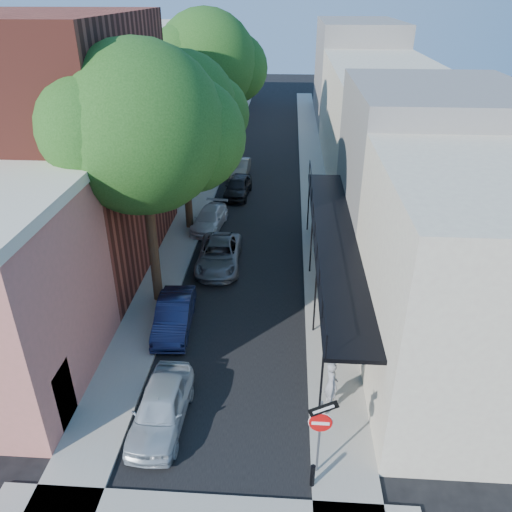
% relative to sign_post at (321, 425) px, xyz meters
% --- Properties ---
extents(ground, '(160.00, 160.00, 0.00)m').
position_rel_sign_post_xyz_m(ground, '(-3.16, -0.97, -2.04)').
color(ground, black).
rests_on(ground, ground).
extents(road_surface, '(6.00, 64.00, 0.01)m').
position_rel_sign_post_xyz_m(road_surface, '(-3.16, 29.03, -2.03)').
color(road_surface, black).
rests_on(road_surface, ground).
extents(sidewalk_left, '(2.00, 64.00, 0.12)m').
position_rel_sign_post_xyz_m(sidewalk_left, '(-7.16, 29.03, -1.98)').
color(sidewalk_left, gray).
rests_on(sidewalk_left, ground).
extents(sidewalk_right, '(2.00, 64.00, 0.12)m').
position_rel_sign_post_xyz_m(sidewalk_right, '(0.84, 29.03, -1.98)').
color(sidewalk_right, gray).
rests_on(sidewalk_right, ground).
extents(buildings_left, '(10.10, 59.10, 12.00)m').
position_rel_sign_post_xyz_m(buildings_left, '(-12.46, 27.79, 2.90)').
color(buildings_left, '#C76F66').
rests_on(buildings_left, ground).
extents(buildings_right, '(9.80, 55.00, 10.00)m').
position_rel_sign_post_xyz_m(buildings_right, '(5.83, 28.51, 2.39)').
color(buildings_right, beige).
rests_on(buildings_right, ground).
extents(sign_post, '(0.89, 0.17, 2.99)m').
position_rel_sign_post_xyz_m(sign_post, '(0.00, 0.00, 0.00)').
color(sign_post, '#595B60').
rests_on(sign_post, ground).
extents(bollard, '(0.14, 0.14, 0.80)m').
position_rel_sign_post_xyz_m(bollard, '(-0.16, -0.47, -1.52)').
color(bollard, black).
rests_on(bollard, sidewalk_right).
extents(oak_near, '(7.48, 6.80, 11.42)m').
position_rel_sign_post_xyz_m(oak_near, '(-6.53, 9.29, 5.84)').
color(oak_near, '#372516').
rests_on(oak_near, ground).
extents(oak_mid, '(6.60, 6.00, 10.20)m').
position_rel_sign_post_xyz_m(oak_mid, '(-6.58, 17.26, 5.02)').
color(oak_mid, '#372516').
rests_on(oak_mid, ground).
extents(oak_far, '(7.70, 7.00, 11.90)m').
position_rel_sign_post_xyz_m(oak_far, '(-6.51, 26.30, 6.22)').
color(oak_far, '#372516').
rests_on(oak_far, ground).
extents(parked_car_a, '(1.73, 4.10, 1.39)m').
position_rel_sign_post_xyz_m(parked_car_a, '(-5.07, 1.69, -1.34)').
color(parked_car_a, '#A3ADB5').
rests_on(parked_car_a, ground).
extents(parked_car_b, '(1.64, 4.10, 1.32)m').
position_rel_sign_post_xyz_m(parked_car_b, '(-5.76, 6.95, -1.37)').
color(parked_car_b, '#13193B').
rests_on(parked_car_b, ground).
extents(parked_car_c, '(2.30, 4.76, 1.30)m').
position_rel_sign_post_xyz_m(parked_car_c, '(-4.56, 12.50, -1.38)').
color(parked_car_c, slate).
rests_on(parked_car_c, ground).
extents(parked_car_d, '(2.10, 4.20, 1.17)m').
position_rel_sign_post_xyz_m(parked_car_d, '(-5.76, 17.17, -1.45)').
color(parked_car_d, silver).
rests_on(parked_car_d, ground).
extents(parked_car_e, '(1.90, 4.15, 1.38)m').
position_rel_sign_post_xyz_m(parked_car_e, '(-4.56, 22.52, -1.35)').
color(parked_car_e, black).
rests_on(parked_car_e, ground).
extents(parked_car_f, '(1.42, 3.84, 1.25)m').
position_rel_sign_post_xyz_m(parked_car_f, '(-4.80, 26.75, -1.41)').
color(parked_car_f, '#6B675A').
rests_on(parked_car_f, ground).
extents(pedestrian, '(0.63, 0.77, 1.84)m').
position_rel_sign_post_xyz_m(pedestrian, '(0.56, 2.78, -1.00)').
color(pedestrian, gray).
rests_on(pedestrian, sidewalk_right).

